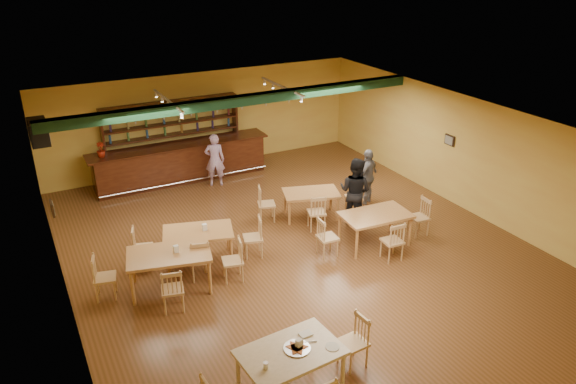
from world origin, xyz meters
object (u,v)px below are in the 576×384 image
dining_table_c (171,271)px  patron_right_a (355,191)px  dining_table_d (375,229)px  bar_counter (181,162)px  patron_bar (215,160)px  dining_table_a (199,246)px  near_table (291,372)px  dining_table_b (311,204)px

dining_table_c → patron_right_a: 5.04m
patron_right_a → dining_table_d: bearing=140.4°
bar_counter → dining_table_d: bar_counter is taller
patron_bar → dining_table_d: bearing=132.9°
dining_table_c → dining_table_d: (4.77, -0.45, -0.02)m
dining_table_d → patron_bar: patron_bar is taller
patron_right_a → dining_table_a: bearing=59.4°
dining_table_a → near_table: size_ratio=0.98×
bar_counter → dining_table_a: bearing=-103.2°
dining_table_b → patron_bar: patron_bar is taller
dining_table_c → bar_counter: bearing=83.6°
patron_bar → patron_right_a: size_ratio=0.90×
dining_table_c → near_table: near_table is taller
dining_table_c → patron_bar: bearing=72.9°
dining_table_a → dining_table_d: (3.90, -1.21, 0.02)m
dining_table_b → dining_table_c: (-4.17, -1.50, 0.06)m
dining_table_d → patron_bar: size_ratio=1.01×
dining_table_d → dining_table_c: bearing=178.7°
bar_counter → dining_table_b: 4.52m
bar_counter → patron_bar: size_ratio=3.39×
dining_table_d → patron_right_a: patron_right_a is taller
patron_right_a → near_table: bearing=106.8°
patron_bar → patron_right_a: bearing=140.7°
dining_table_a → patron_right_a: 4.12m
dining_table_c → patron_right_a: size_ratio=0.95×
bar_counter → patron_bar: 1.15m
bar_counter → dining_table_c: bearing=-109.9°
patron_bar → bar_counter: bearing=-26.1°
dining_table_a → dining_table_d: size_ratio=0.95×
dining_table_a → bar_counter: bearing=93.4°
dining_table_c → dining_table_d: size_ratio=1.04×
dining_table_a → patron_bar: patron_bar is taller
dining_table_a → dining_table_c: (-0.87, -0.76, 0.04)m
dining_table_a → dining_table_d: dining_table_d is taller
dining_table_a → patron_bar: bearing=80.8°
dining_table_b → patron_right_a: patron_right_a is taller
bar_counter → near_table: (-1.18, -9.16, -0.15)m
dining_table_b → patron_bar: (-1.43, 3.12, 0.44)m
dining_table_d → dining_table_a: bearing=166.9°
dining_table_c → patron_right_a: (4.97, 0.70, 0.46)m
patron_bar → dining_table_a: bearing=85.3°
dining_table_a → dining_table_c: bearing=-122.4°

